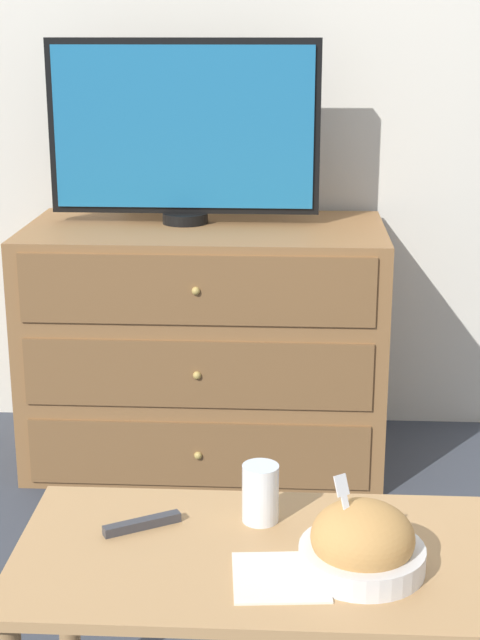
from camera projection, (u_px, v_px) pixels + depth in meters
name	position (u px, v px, depth m)	size (l,w,h in m)	color
ground_plane	(233.00, 417.00, 3.54)	(12.00, 12.00, 0.00)	#383D47
wall_back	(233.00, 44.00, 3.19)	(12.00, 0.05, 2.60)	silver
dresser	(206.00, 344.00, 3.13)	(1.11, 0.59, 0.76)	olive
tv	(184.00, 130.00, 2.99)	(0.83, 0.14, 0.56)	black
coffee_table	(269.00, 589.00, 1.76)	(0.91, 0.47, 0.46)	tan
takeout_bowl	(362.00, 544.00, 1.67)	(0.22, 0.22, 0.17)	silver
drink_cup	(260.00, 497.00, 1.84)	(0.07, 0.07, 0.11)	beige
napkin	(280.00, 577.00, 1.65)	(0.17, 0.17, 0.00)	silver
remote_control	(142.00, 524.00, 1.82)	(0.14, 0.09, 0.02)	#38383D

